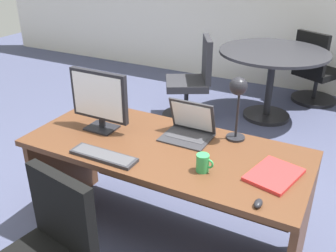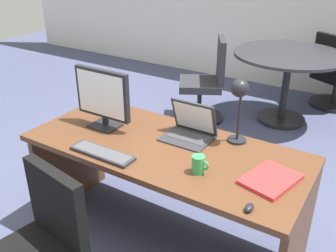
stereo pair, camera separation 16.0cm
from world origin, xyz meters
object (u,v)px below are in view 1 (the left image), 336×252
object	(u,v)px
laptop	(190,125)
book	(274,175)
monitor	(99,98)
desk_lamp	(238,95)
mouse	(258,203)
meeting_table	(272,68)
coffee_mug	(203,163)
meeting_chair_near	(314,75)
desk	(169,170)
meeting_chair_far	(192,87)
keyboard	(104,156)

from	to	relation	value
laptop	book	xyz separation A→B (m)	(0.60, -0.23, -0.06)
monitor	desk_lamp	world-z (taller)	desk_lamp
mouse	meeting_table	xyz separation A→B (m)	(-0.57, 2.66, -0.15)
coffee_mug	meeting_chair_near	size ratio (longest dim) A/B	0.11
monitor	book	world-z (taller)	monitor
desk	meeting_table	world-z (taller)	meeting_table
mouse	meeting_table	world-z (taller)	meeting_table
desk_lamp	coffee_mug	xyz separation A→B (m)	(-0.04, -0.43, -0.26)
book	coffee_mug	world-z (taller)	coffee_mug
meeting_table	meeting_chair_near	distance (m)	0.86
desk_lamp	laptop	bearing A→B (deg)	-165.81
desk	coffee_mug	world-z (taller)	coffee_mug
laptop	meeting_chair_near	bearing A→B (deg)	81.81
laptop	desk_lamp	xyz separation A→B (m)	(0.28, 0.07, 0.24)
desk	coffee_mug	xyz separation A→B (m)	(0.32, -0.21, 0.26)
meeting_table	meeting_chair_near	size ratio (longest dim) A/B	1.31
monitor	laptop	xyz separation A→B (m)	(0.57, 0.19, -0.15)
desk	meeting_chair_far	size ratio (longest dim) A/B	1.86
desk	book	bearing A→B (deg)	-6.31
mouse	coffee_mug	distance (m)	0.39
keyboard	book	size ratio (longest dim) A/B	1.20
laptop	coffee_mug	xyz separation A→B (m)	(0.24, -0.36, -0.02)
desk	desk_lamp	world-z (taller)	desk_lamp
mouse	coffee_mug	bearing A→B (deg)	155.80
desk_lamp	keyboard	bearing A→B (deg)	-137.34
keyboard	meeting_chair_far	distance (m)	2.27
desk	mouse	size ratio (longest dim) A/B	25.07
desk	meeting_chair_far	distance (m)	1.99
monitor	meeting_chair_near	distance (m)	3.27
meeting_chair_near	meeting_chair_far	world-z (taller)	meeting_chair_far
keyboard	desk_lamp	size ratio (longest dim) A/B	0.99
desk_lamp	book	size ratio (longest dim) A/B	1.21
meeting_chair_near	laptop	bearing A→B (deg)	-98.19
keyboard	meeting_chair_near	size ratio (longest dim) A/B	0.46
desk_lamp	coffee_mug	size ratio (longest dim) A/B	4.11
desk_lamp	coffee_mug	world-z (taller)	desk_lamp
meeting_table	meeting_chair_near	xyz separation A→B (m)	(0.38, 0.73, -0.24)
desk_lamp	meeting_table	size ratio (longest dim) A/B	0.35
mouse	laptop	bearing A→B (deg)	139.26
desk	book	xyz separation A→B (m)	(0.68, -0.08, 0.22)
desk_lamp	book	world-z (taller)	desk_lamp
coffee_mug	meeting_table	size ratio (longest dim) A/B	0.09
mouse	book	xyz separation A→B (m)	(0.01, 0.29, -0.01)
monitor	laptop	world-z (taller)	monitor
desk	keyboard	xyz separation A→B (m)	(-0.25, -0.34, 0.22)
mouse	meeting_chair_near	world-z (taller)	meeting_chair_near
book	meeting_chair_near	xyz separation A→B (m)	(-0.19, 3.10, -0.39)
coffee_mug	laptop	bearing A→B (deg)	124.37
mouse	meeting_chair_far	bearing A→B (deg)	121.11
book	monitor	bearing A→B (deg)	178.24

